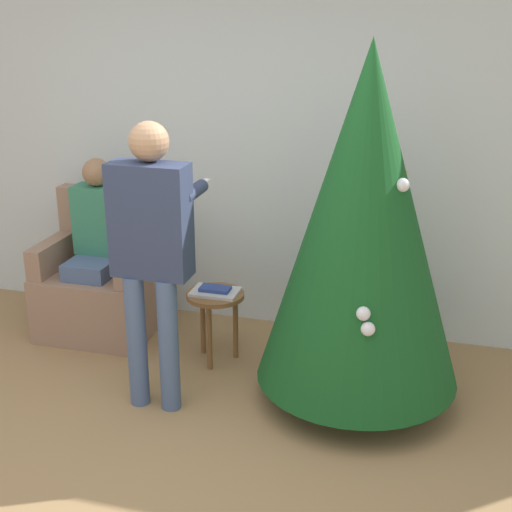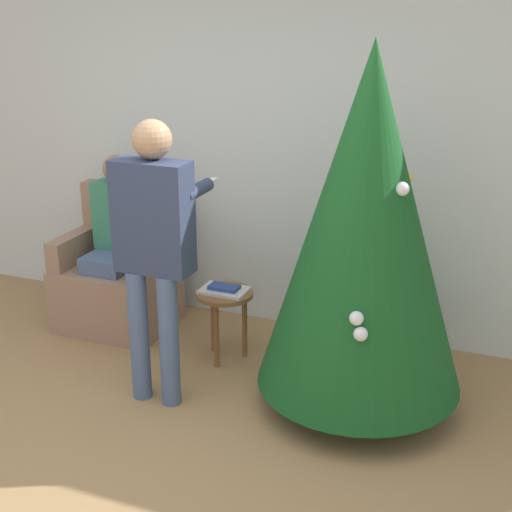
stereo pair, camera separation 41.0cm
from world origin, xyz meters
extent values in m
plane|color=#99754C|center=(0.00, 0.00, 0.00)|extent=(14.00, 14.00, 0.00)
cube|color=silver|center=(0.00, 2.23, 1.35)|extent=(8.00, 0.06, 2.70)
cylinder|color=brown|center=(1.04, 1.25, 0.08)|extent=(0.10, 0.10, 0.16)
cone|color=#144C1E|center=(1.04, 1.25, 1.17)|extent=(1.22, 1.22, 2.01)
sphere|color=gold|center=(1.22, 1.41, 1.41)|extent=(0.07, 0.07, 0.07)
sphere|color=gold|center=(0.79, 1.57, 0.88)|extent=(0.11, 0.11, 0.11)
sphere|color=white|center=(1.25, 1.13, 1.41)|extent=(0.08, 0.08, 0.08)
sphere|color=white|center=(1.15, 0.80, 0.70)|extent=(0.08, 0.08, 0.08)
sphere|color=white|center=(1.11, 0.82, 0.77)|extent=(0.08, 0.08, 0.08)
cube|color=#93705B|center=(-0.92, 1.68, 0.24)|extent=(0.80, 0.67, 0.48)
cube|color=#93705B|center=(-0.92, 1.95, 0.76)|extent=(0.80, 0.14, 0.56)
cube|color=#93705B|center=(-1.26, 1.68, 0.59)|extent=(0.12, 0.60, 0.22)
cube|color=#93705B|center=(-0.58, 1.68, 0.59)|extent=(0.12, 0.60, 0.22)
cylinder|color=#475B84|center=(-1.02, 1.48, 0.24)|extent=(0.11, 0.11, 0.48)
cylinder|color=#475B84|center=(-0.82, 1.48, 0.24)|extent=(0.11, 0.11, 0.48)
cube|color=#475B84|center=(-0.92, 1.63, 0.54)|extent=(0.32, 0.40, 0.12)
cube|color=#337A5B|center=(-0.92, 1.78, 0.85)|extent=(0.36, 0.20, 0.50)
sphere|color=#936B4C|center=(-0.92, 1.78, 1.20)|extent=(0.20, 0.20, 0.20)
cylinder|color=#475B84|center=(-0.23, 0.84, 0.42)|extent=(0.12, 0.12, 0.84)
cylinder|color=#475B84|center=(-0.02, 0.84, 0.42)|extent=(0.12, 0.12, 0.84)
cube|color=#2D3856|center=(-0.13, 0.90, 1.17)|extent=(0.46, 0.20, 0.66)
sphere|color=tan|center=(-0.13, 0.93, 1.61)|extent=(0.23, 0.23, 0.23)
cylinder|color=#2D3856|center=(-0.32, 1.09, 1.30)|extent=(0.08, 0.30, 0.08)
cylinder|color=#2D3856|center=(0.07, 1.09, 1.30)|extent=(0.08, 0.30, 0.08)
cube|color=white|center=(0.07, 1.28, 1.30)|extent=(0.04, 0.14, 0.04)
cylinder|color=brown|center=(0.05, 1.49, 0.48)|extent=(0.39, 0.39, 0.03)
cylinder|color=brown|center=(0.05, 1.36, 0.23)|extent=(0.04, 0.04, 0.47)
cylinder|color=brown|center=(0.17, 1.56, 0.23)|extent=(0.04, 0.04, 0.47)
cylinder|color=brown|center=(-0.07, 1.56, 0.23)|extent=(0.04, 0.04, 0.47)
cube|color=silver|center=(0.05, 1.49, 0.51)|extent=(0.31, 0.22, 0.02)
cube|color=navy|center=(0.05, 1.49, 0.53)|extent=(0.20, 0.11, 0.02)
camera|label=1|loc=(1.49, -2.67, 2.36)|focal=50.00mm
camera|label=2|loc=(1.88, -2.54, 2.36)|focal=50.00mm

